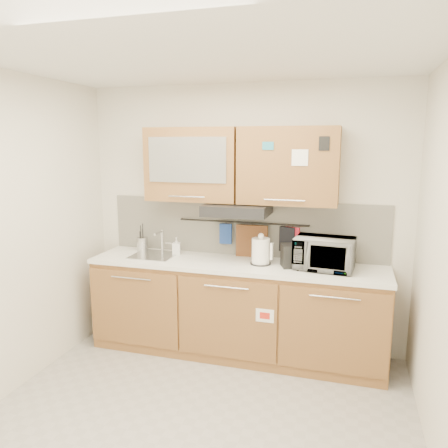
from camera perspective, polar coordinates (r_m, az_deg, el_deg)
The scene contains 19 objects.
floor at distance 3.51m, azimuth -4.05°, elevation -24.87°, with size 3.20×3.20×0.00m, color #9E9993.
ceiling at distance 2.92m, azimuth -4.76°, elevation 21.66°, with size 3.20×3.20×0.00m, color white.
wall_back at distance 4.36m, azimuth 2.58°, elevation 0.84°, with size 3.20×3.20×0.00m, color silver.
base_cabinet at distance 4.32m, azimuth 1.49°, elevation -11.61°, with size 2.80×0.64×0.88m.
countertop at distance 4.16m, azimuth 1.51°, elevation -5.30°, with size 2.82×0.62×0.04m, color white.
backsplash at distance 4.37m, azimuth 2.54°, elevation -0.48°, with size 2.80×0.02×0.56m, color silver.
upper_cabinets at distance 4.13m, azimuth 1.99°, elevation 7.71°, with size 1.82×0.37×0.70m.
range_hood at distance 4.10m, azimuth 1.76°, elevation 1.92°, with size 0.60×0.46×0.10m, color black.
sink at distance 4.45m, azimuth -9.07°, elevation -4.03°, with size 0.42×0.40×0.26m.
utensil_rail at distance 4.32m, azimuth 2.42°, elevation 0.21°, with size 0.02×0.02×1.30m, color black.
utensil_crock at distance 4.65m, azimuth -10.61°, elevation -2.57°, with size 0.13×0.13×0.29m.
kettle at distance 4.08m, azimuth 4.84°, elevation -3.64°, with size 0.21×0.19×0.30m.
toaster at distance 4.04m, azimuth 9.53°, elevation -4.05°, with size 0.32×0.25×0.21m.
microwave at distance 4.01m, azimuth 12.96°, elevation -3.77°, with size 0.52×0.35×0.29m, color #999999.
soap_bottle at distance 4.44m, azimuth -6.23°, elevation -2.88°, with size 0.08×0.08×0.18m, color #999999.
cutting_board at distance 4.33m, azimuth 3.63°, elevation -2.68°, with size 0.31×0.02×0.39m, color brown.
oven_mitt at distance 4.37m, azimuth 0.22°, elevation -1.28°, with size 0.12×0.03×0.20m, color #204094.
dark_pouch at distance 4.25m, azimuth 8.26°, elevation -1.99°, with size 0.15×0.04×0.24m, color black.
pot_holder at distance 4.24m, azimuth 8.91°, elevation -1.57°, with size 0.14×0.02×0.17m, color red.
Camera 1 is at (1.02, -2.68, 2.04)m, focal length 35.00 mm.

